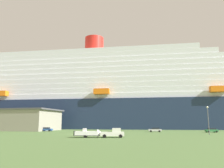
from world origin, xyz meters
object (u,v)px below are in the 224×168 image
(pickup_truck, at_px, (113,133))
(parked_car_black_coupe, at_px, (1,129))
(cruise_ship, at_px, (153,97))
(parked_car_blue_suv, at_px, (47,129))
(street_lamp, at_px, (208,116))
(parked_car_green_wagon, at_px, (212,130))
(parked_car_silver_sedan, at_px, (155,130))
(small_boat_on_trailer, at_px, (90,133))

(pickup_truck, distance_m, parked_car_black_coupe, 61.90)
(cruise_ship, distance_m, parked_car_blue_suv, 62.48)
(cruise_ship, xyz_separation_m, street_lamp, (13.91, -58.90, -12.28))
(pickup_truck, distance_m, street_lamp, 29.85)
(cruise_ship, bearing_deg, pickup_truck, -98.85)
(cruise_ship, height_order, parked_car_green_wagon, cruise_ship)
(parked_car_black_coupe, xyz_separation_m, parked_car_green_wagon, (83.27, -0.54, -0.00))
(pickup_truck, bearing_deg, parked_car_green_wagon, 46.29)
(cruise_ship, relative_size, parked_car_silver_sedan, 59.02)
(small_boat_on_trailer, height_order, parked_car_black_coupe, small_boat_on_trailer)
(parked_car_green_wagon, bearing_deg, parked_car_black_coupe, 179.63)
(parked_car_green_wagon, bearing_deg, cruise_ship, 114.53)
(street_lamp, distance_m, parked_car_blue_suv, 60.27)
(parked_car_black_coupe, distance_m, parked_car_blue_suv, 20.54)
(cruise_ship, bearing_deg, parked_car_black_coupe, -147.18)
(parked_car_silver_sedan, bearing_deg, street_lamp, -50.58)
(small_boat_on_trailer, bearing_deg, street_lamp, 27.00)
(small_boat_on_trailer, height_order, parked_car_silver_sedan, small_boat_on_trailer)
(pickup_truck, relative_size, parked_car_green_wagon, 1.31)
(parked_car_green_wagon, height_order, parked_car_silver_sedan, same)
(parked_car_black_coupe, bearing_deg, cruise_ship, 32.82)
(small_boat_on_trailer, xyz_separation_m, parked_car_silver_sedan, (16.40, 33.52, -0.13))
(parked_car_blue_suv, relative_size, parked_car_silver_sedan, 0.90)
(pickup_truck, xyz_separation_m, parked_car_silver_sedan, (10.85, 32.79, -0.21))
(small_boat_on_trailer, distance_m, parked_car_silver_sedan, 37.32)
(parked_car_black_coupe, bearing_deg, pickup_truck, -31.76)
(parked_car_blue_suv, bearing_deg, small_boat_on_trailer, -51.36)
(pickup_truck, xyz_separation_m, parked_car_blue_suv, (-32.10, 32.47, -0.21))
(parked_car_silver_sedan, bearing_deg, parked_car_black_coupe, -179.82)
(cruise_ship, height_order, parked_car_blue_suv, cruise_ship)
(street_lamp, bearing_deg, parked_car_blue_suv, 163.15)
(parked_car_blue_suv, height_order, parked_car_green_wagon, same)
(pickup_truck, distance_m, small_boat_on_trailer, 5.60)
(street_lamp, height_order, parked_car_green_wagon, street_lamp)
(parked_car_black_coupe, height_order, parked_car_silver_sedan, same)
(cruise_ship, relative_size, parked_car_black_coupe, 58.63)
(small_boat_on_trailer, bearing_deg, parked_car_blue_suv, 128.64)
(parked_car_blue_suv, bearing_deg, cruise_ship, 43.57)
(cruise_ship, xyz_separation_m, pickup_truck, (-11.52, -73.95, -16.54))
(pickup_truck, bearing_deg, parked_car_silver_sedan, 71.70)
(parked_car_blue_suv, xyz_separation_m, parked_car_silver_sedan, (42.94, 0.32, 0.00))
(parked_car_black_coupe, relative_size, parked_car_blue_suv, 1.12)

